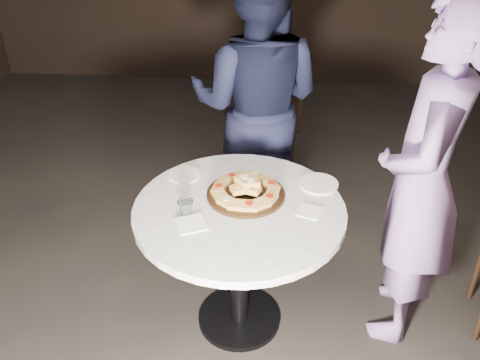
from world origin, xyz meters
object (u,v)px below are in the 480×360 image
object	(u,v)px
focaccia_pile	(246,188)
water_glass	(186,207)
serving_board	(246,194)
diner_navy	(256,104)
table	(239,231)
chair_far	(263,116)
diner_teal	(422,183)

from	to	relation	value
focaccia_pile	water_glass	size ratio (longest dim) A/B	4.49
serving_board	diner_navy	xyz separation A→B (m)	(0.01, 0.85, 0.11)
serving_board	water_glass	bearing A→B (deg)	-148.34
focaccia_pile	table	bearing A→B (deg)	-104.17
table	water_glass	xyz separation A→B (m)	(-0.26, -0.07, 0.18)
table	diner_navy	world-z (taller)	diner_navy
serving_board	water_glass	distance (m)	0.33
table	focaccia_pile	size ratio (longest dim) A/B	3.15
diner_navy	serving_board	bearing A→B (deg)	98.75
table	serving_board	bearing A→B (deg)	76.34
chair_far	focaccia_pile	bearing A→B (deg)	71.33
table	diner_teal	bearing A→B (deg)	5.94
serving_board	diner_teal	bearing A→B (deg)	-0.86
serving_board	water_glass	size ratio (longest dim) A/B	5.04
table	diner_teal	distance (m)	0.93
chair_far	diner_navy	bearing A→B (deg)	69.49
serving_board	chair_far	xyz separation A→B (m)	(0.04, 1.36, -0.22)
focaccia_pile	diner_teal	size ratio (longest dim) A/B	0.19
table	water_glass	distance (m)	0.32
focaccia_pile	chair_far	xyz separation A→B (m)	(0.04, 1.36, -0.25)
focaccia_pile	diner_teal	distance (m)	0.86
table	serving_board	distance (m)	0.19
focaccia_pile	water_glass	xyz separation A→B (m)	(-0.28, -0.17, -0.01)
diner_navy	diner_teal	world-z (taller)	diner_teal
chair_far	diner_navy	distance (m)	0.61
focaccia_pile	water_glass	world-z (taller)	focaccia_pile
table	focaccia_pile	world-z (taller)	focaccia_pile
focaccia_pile	water_glass	bearing A→B (deg)	-148.40
serving_board	focaccia_pile	world-z (taller)	focaccia_pile
serving_board	water_glass	world-z (taller)	water_glass
focaccia_pile	chair_far	world-z (taller)	chair_far
serving_board	chair_far	world-z (taller)	chair_far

